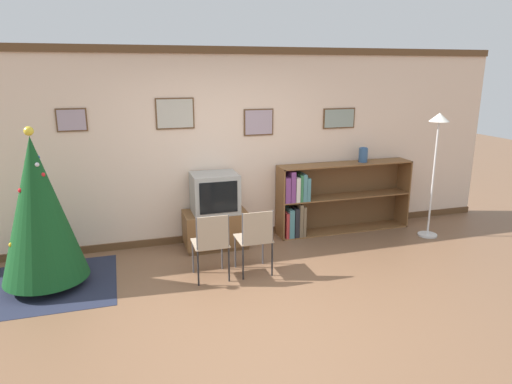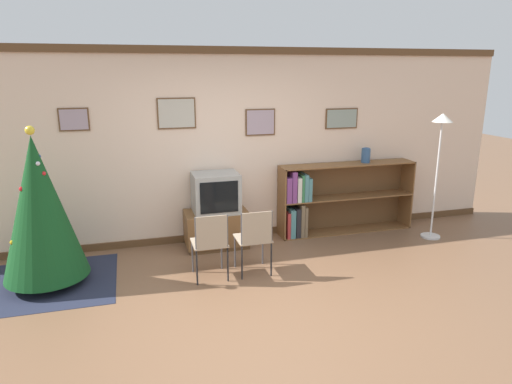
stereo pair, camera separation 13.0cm
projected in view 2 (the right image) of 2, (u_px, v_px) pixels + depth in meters
The scene contains 11 objects.
ground_plane at pixel (265, 308), 4.75m from camera, with size 24.00×24.00×0.00m, color brown.
wall_back at pixel (221, 147), 6.40m from camera, with size 8.76×0.11×2.70m.
area_rug at pixel (49, 283), 5.29m from camera, with size 1.50×1.41×0.01m.
christmas_tree at pixel (40, 208), 5.05m from camera, with size 0.93×0.93×1.82m.
tv_console at pixel (217, 229), 6.35m from camera, with size 0.86×0.52×0.51m.
television at pixel (216, 193), 6.21m from camera, with size 0.62×0.49×0.54m.
folding_chair_left at pixel (211, 242), 5.26m from camera, with size 0.40×0.40×0.82m.
folding_chair_right at pixel (255, 238), 5.40m from camera, with size 0.40×0.40×0.82m.
bookshelf at pixel (323, 200), 6.80m from camera, with size 2.09×0.36×1.05m.
vase at pixel (366, 155), 6.80m from camera, with size 0.13×0.13×0.22m.
standing_lamp at pixel (440, 144), 6.39m from camera, with size 0.28×0.28×1.82m.
Camera 2 is at (-1.24, -4.09, 2.40)m, focal length 32.00 mm.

